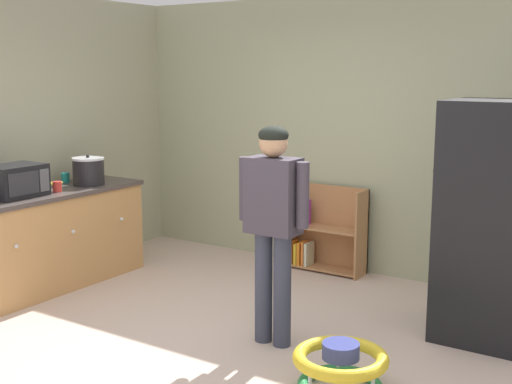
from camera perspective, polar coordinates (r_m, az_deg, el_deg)
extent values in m
plane|color=beige|center=(5.05, -2.66, -13.02)|extent=(12.00, 12.00, 0.00)
cube|color=#A5AB88|center=(6.69, 9.06, 4.65)|extent=(5.20, 0.06, 2.70)
cube|color=#A6A788|center=(7.06, -16.39, 4.65)|extent=(0.06, 2.99, 2.70)
cube|color=tan|center=(6.57, -16.90, -3.94)|extent=(0.60, 1.82, 0.86)
cube|color=#4B413D|center=(6.47, -17.10, -0.08)|extent=(0.64, 1.86, 0.04)
sphere|color=silver|center=(5.93, -19.50, -4.32)|extent=(0.04, 0.04, 0.04)
sphere|color=silver|center=(6.30, -15.11, -3.23)|extent=(0.04, 0.04, 0.04)
sphere|color=silver|center=(6.71, -11.24, -2.26)|extent=(0.04, 0.04, 0.04)
cube|color=black|center=(5.27, 19.29, -2.41)|extent=(0.70, 0.68, 1.78)
cylinder|color=silver|center=(5.18, 14.97, -1.37)|extent=(0.02, 0.02, 0.50)
cube|color=#333333|center=(5.29, 15.83, 2.15)|extent=(0.01, 0.67, 0.01)
cube|color=#AF7A4C|center=(6.95, 3.00, -2.75)|extent=(0.02, 0.28, 0.85)
cube|color=#AF7A4C|center=(6.61, 8.86, -3.57)|extent=(0.02, 0.28, 0.85)
cube|color=#AE7547|center=(6.88, 6.35, -2.94)|extent=(0.80, 0.02, 0.85)
cube|color=#AF7A4C|center=(6.87, 5.79, -6.36)|extent=(0.76, 0.24, 0.02)
cube|color=#AF7A4C|center=(6.77, 5.85, -3.07)|extent=(0.76, 0.24, 0.02)
cube|color=orange|center=(6.98, 3.14, -5.02)|extent=(0.03, 0.17, 0.22)
cube|color=orange|center=(6.88, 3.18, -1.68)|extent=(0.03, 0.17, 0.25)
cube|color=gold|center=(6.95, 3.60, -5.14)|extent=(0.03, 0.17, 0.21)
cube|color=#288743|center=(6.85, 3.59, -1.68)|extent=(0.03, 0.17, 0.26)
cube|color=orange|center=(6.93, 3.88, -5.11)|extent=(0.03, 0.17, 0.23)
cube|color=brown|center=(6.83, 3.98, -2.00)|extent=(0.02, 0.17, 0.19)
cube|color=orange|center=(6.90, 4.22, -5.13)|extent=(0.02, 0.17, 0.24)
cube|color=purple|center=(6.81, 4.23, -1.79)|extent=(0.02, 0.17, 0.25)
cube|color=beige|center=(6.89, 4.47, -5.19)|extent=(0.03, 0.17, 0.24)
cylinder|color=#373B4D|center=(5.03, 0.64, -7.97)|extent=(0.13, 0.13, 0.84)
cylinder|color=#373B4D|center=(4.95, 2.22, -8.28)|extent=(0.13, 0.13, 0.84)
cube|color=#403945|center=(4.82, 1.46, -0.30)|extent=(0.38, 0.22, 0.55)
cylinder|color=#403945|center=(4.94, -0.90, 0.29)|extent=(0.09, 0.09, 0.46)
cylinder|color=#403945|center=(4.69, 3.95, -0.27)|extent=(0.09, 0.09, 0.46)
sphere|color=tan|center=(4.76, 1.48, 4.13)|extent=(0.20, 0.20, 0.20)
ellipsoid|color=black|center=(4.76, 1.48, 4.81)|extent=(0.21, 0.21, 0.13)
torus|color=yellow|center=(4.38, 7.12, -13.69)|extent=(0.60, 0.60, 0.08)
cylinder|color=navy|center=(4.36, 7.13, -13.09)|extent=(0.23, 0.23, 0.10)
cylinder|color=silver|center=(4.34, 9.80, -15.37)|extent=(0.02, 0.02, 0.18)
cylinder|color=silver|center=(4.62, 6.91, -13.62)|extent=(0.02, 0.02, 0.18)
cylinder|color=silver|center=(4.31, 4.56, -15.41)|extent=(0.02, 0.02, 0.18)
cube|color=black|center=(6.23, -19.62, 0.89)|extent=(0.36, 0.48, 0.28)
cube|color=#2D2D33|center=(6.06, -18.93, 0.67)|extent=(0.01, 0.31, 0.20)
cube|color=#515156|center=(6.19, -17.36, 0.96)|extent=(0.01, 0.10, 0.20)
cylinder|color=black|center=(6.68, -13.90, 1.62)|extent=(0.30, 0.30, 0.24)
cylinder|color=silver|center=(6.66, -13.95, 2.74)|extent=(0.30, 0.30, 0.02)
sphere|color=black|center=(6.65, -13.96, 2.93)|extent=(0.03, 0.03, 0.03)
ellipsoid|color=yellow|center=(6.69, -16.55, 0.70)|extent=(0.11, 0.15, 0.04)
ellipsoid|color=gold|center=(6.69, -16.45, 0.70)|extent=(0.07, 0.16, 0.04)
ellipsoid|color=yellow|center=(6.68, -16.37, 0.69)|extent=(0.07, 0.16, 0.04)
ellipsoid|color=yellow|center=(6.66, -16.33, 0.67)|extent=(0.11, 0.15, 0.04)
cylinder|color=red|center=(6.96, -14.63, 1.67)|extent=(0.07, 0.07, 0.18)
cylinder|color=red|center=(6.94, -14.67, 2.61)|extent=(0.03, 0.03, 0.05)
cylinder|color=black|center=(6.94, -14.69, 2.88)|extent=(0.04, 0.03, 0.02)
cylinder|color=white|center=(6.56, -17.68, 0.63)|extent=(0.08, 0.08, 0.09)
cylinder|color=teal|center=(6.89, -15.73, 1.17)|extent=(0.08, 0.08, 0.09)
cylinder|color=red|center=(6.39, -16.37, 0.44)|extent=(0.08, 0.08, 0.09)
cylinder|color=yellow|center=(7.07, -13.07, 1.52)|extent=(0.08, 0.08, 0.09)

